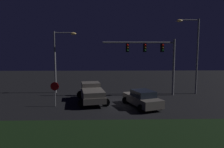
# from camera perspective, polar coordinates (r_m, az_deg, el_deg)

# --- Properties ---
(ground_plane) EXTENTS (80.00, 80.00, 0.00)m
(ground_plane) POSITION_cam_1_polar(r_m,az_deg,el_deg) (18.44, 3.21, -8.65)
(ground_plane) COLOR black
(grass_median) EXTENTS (24.09, 5.78, 0.10)m
(grass_median) POSITION_cam_1_polar(r_m,az_deg,el_deg) (10.53, 7.10, -19.59)
(grass_median) COLOR black
(grass_median) RESTS_ON ground_plane
(pickup_truck) EXTENTS (3.56, 5.68, 1.80)m
(pickup_truck) POSITION_cam_1_polar(r_m,az_deg,el_deg) (18.34, -6.42, -5.55)
(pickup_truck) COLOR #514C47
(pickup_truck) RESTS_ON ground_plane
(car_sedan) EXTENTS (3.35, 4.75, 1.51)m
(car_sedan) POSITION_cam_1_polar(r_m,az_deg,el_deg) (16.70, 9.38, -7.61)
(car_sedan) COLOR #514C47
(car_sedan) RESTS_ON ground_plane
(traffic_signal_gantry) EXTENTS (8.32, 0.56, 6.50)m
(traffic_signal_gantry) POSITION_cam_1_polar(r_m,az_deg,el_deg) (21.43, 12.76, 6.42)
(traffic_signal_gantry) COLOR slate
(traffic_signal_gantry) RESTS_ON ground_plane
(street_lamp_left) EXTENTS (2.77, 0.44, 7.53)m
(street_lamp_left) POSITION_cam_1_polar(r_m,az_deg,el_deg) (23.27, -16.14, 6.04)
(street_lamp_left) COLOR slate
(street_lamp_left) RESTS_ON ground_plane
(street_lamp_right) EXTENTS (2.73, 0.44, 8.93)m
(street_lamp_right) POSITION_cam_1_polar(r_m,az_deg,el_deg) (23.83, 24.20, 7.58)
(street_lamp_right) COLOR slate
(street_lamp_right) RESTS_ON ground_plane
(stop_sign) EXTENTS (0.76, 0.08, 2.23)m
(stop_sign) POSITION_cam_1_polar(r_m,az_deg,el_deg) (17.12, -17.54, -4.66)
(stop_sign) COLOR slate
(stop_sign) RESTS_ON ground_plane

